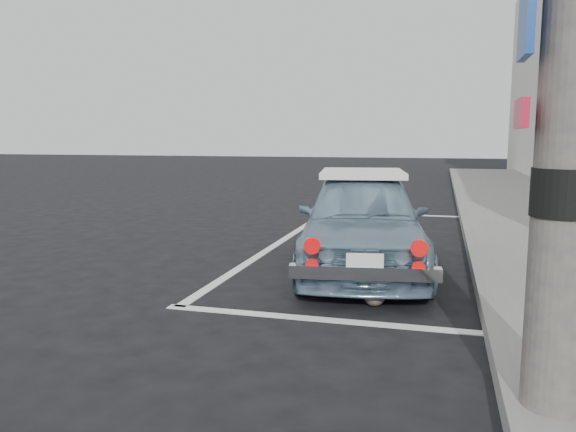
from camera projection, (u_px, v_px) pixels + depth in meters
name	position (u px, v px, depth m)	size (l,w,h in m)	color
ground	(286.00, 300.00, 5.49)	(80.00, 80.00, 0.00)	black
building_far	(573.00, 76.00, 22.38)	(3.50, 10.00, 8.00)	beige
pline_rear	(326.00, 320.00, 4.88)	(3.00, 0.12, 0.01)	silver
pline_front	(393.00, 214.00, 11.57)	(3.00, 0.12, 0.01)	silver
pline_side	(281.00, 241.00, 8.59)	(0.12, 7.00, 0.01)	silver
retro_coupe	(362.00, 220.00, 6.67)	(1.94, 3.71, 1.20)	#7191A7
cat	(375.00, 294.00, 5.28)	(0.25, 0.46, 0.24)	#5F5749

